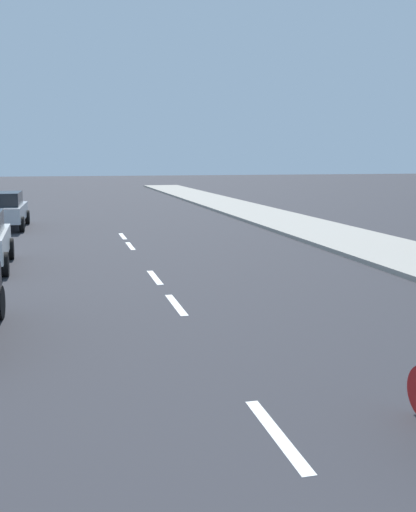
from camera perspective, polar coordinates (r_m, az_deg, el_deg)
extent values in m
plane|color=#2D2D33|center=(20.04, -7.48, 0.83)|extent=(160.00, 160.00, 0.00)
cube|color=#9E998E|center=(24.12, 11.00, 2.38)|extent=(3.60, 80.00, 0.14)
cube|color=white|center=(6.80, 6.72, -16.85)|extent=(0.16, 1.80, 0.01)
cube|color=white|center=(12.20, -3.14, -4.76)|extent=(0.16, 1.80, 0.01)
cube|color=white|center=(14.98, -5.22, -2.08)|extent=(0.16, 1.80, 0.01)
cube|color=white|center=(20.39, -7.59, 0.98)|extent=(0.16, 1.80, 0.01)
cube|color=white|center=(22.95, -8.32, 1.93)|extent=(0.16, 1.80, 0.01)
cylinder|color=black|center=(18.53, -18.71, 0.69)|extent=(0.20, 0.64, 0.64)
cylinder|color=black|center=(15.86, -19.21, -0.77)|extent=(0.20, 0.64, 0.64)
cube|color=#B7BABF|center=(26.69, -19.46, 4.02)|extent=(1.91, 4.40, 0.64)
cube|color=black|center=(26.42, -19.58, 5.27)|extent=(1.66, 2.30, 0.56)
cylinder|color=black|center=(28.10, -17.22, 3.64)|extent=(0.19, 0.64, 0.64)
cylinder|color=black|center=(25.16, -17.71, 2.96)|extent=(0.19, 0.64, 0.64)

